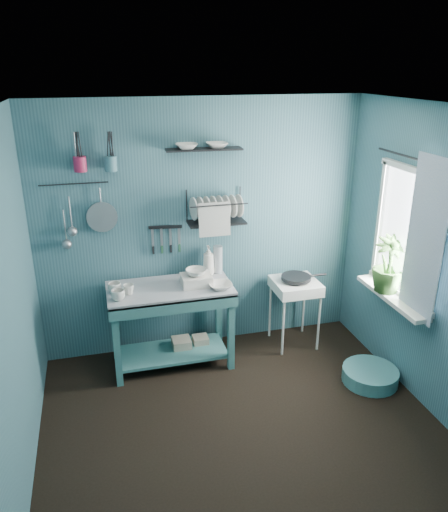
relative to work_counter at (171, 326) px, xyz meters
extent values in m
plane|color=black|center=(0.39, -1.15, -0.41)|extent=(3.20, 3.20, 0.00)
plane|color=silver|center=(0.39, -1.15, 2.09)|extent=(3.20, 3.20, 0.00)
plane|color=#325A66|center=(0.39, 0.35, 0.84)|extent=(3.20, 0.00, 3.20)
plane|color=#325A66|center=(0.39, -2.65, 0.84)|extent=(3.20, 0.00, 3.20)
plane|color=#325A66|center=(-1.21, -1.15, 0.84)|extent=(0.00, 3.00, 3.00)
plane|color=#325A66|center=(1.99, -1.15, 0.84)|extent=(0.00, 3.00, 3.00)
cube|color=#367172|center=(0.00, 0.00, 0.00)|extent=(1.25, 0.79, 0.82)
imported|color=silver|center=(-0.48, -0.16, 0.46)|extent=(0.12, 0.12, 0.10)
imported|color=silver|center=(-0.38, -0.06, 0.46)|extent=(0.14, 0.14, 0.09)
imported|color=silver|center=(-0.50, 0.00, 0.46)|extent=(0.17, 0.17, 0.10)
cube|color=silver|center=(0.25, -0.02, 0.46)|extent=(0.28, 0.22, 0.10)
imported|color=silver|center=(0.25, -0.02, 0.54)|extent=(0.20, 0.19, 0.06)
imported|color=silver|center=(0.42, 0.20, 0.56)|extent=(0.11, 0.12, 0.30)
cylinder|color=#9EA8B0|center=(0.52, 0.22, 0.55)|extent=(0.09, 0.09, 0.28)
imported|color=silver|center=(0.45, -0.15, 0.44)|extent=(0.22, 0.22, 0.05)
cube|color=white|center=(1.29, 0.05, -0.05)|extent=(0.50, 0.50, 0.71)
cylinder|color=black|center=(1.29, 0.05, 0.34)|extent=(0.30, 0.30, 0.03)
cube|color=black|center=(0.03, 0.32, 0.90)|extent=(0.32, 0.07, 0.03)
cube|color=black|center=(0.51, 0.22, 1.09)|extent=(0.57, 0.30, 0.32)
cube|color=black|center=(0.40, 0.25, 1.63)|extent=(0.71, 0.22, 0.01)
imported|color=silver|center=(0.24, 0.25, 1.64)|extent=(0.22, 0.22, 0.05)
imported|color=silver|center=(0.52, 0.25, 1.63)|extent=(0.21, 0.21, 0.05)
cylinder|color=#A71E46|center=(-0.70, 0.27, 1.54)|extent=(0.11, 0.11, 0.13)
cylinder|color=#3B6D7B|center=(-0.44, 0.27, 1.54)|extent=(0.11, 0.11, 0.13)
cylinder|color=#9D9FA5|center=(-0.55, 0.30, 1.05)|extent=(0.28, 0.03, 0.28)
cylinder|color=#9D9FA5|center=(-0.83, 0.31, 1.10)|extent=(0.01, 0.01, 0.30)
cylinder|color=#9D9FA5|center=(-0.89, 0.31, 0.99)|extent=(0.01, 0.01, 0.30)
cylinder|color=black|center=(-0.77, 0.32, 1.36)|extent=(0.60, 0.01, 0.01)
plane|color=white|center=(1.98, -0.70, 0.99)|extent=(0.00, 1.10, 1.10)
cube|color=white|center=(1.89, -0.70, 0.40)|extent=(0.16, 0.95, 0.04)
plane|color=silver|center=(1.91, -1.00, 1.04)|extent=(0.00, 1.35, 1.35)
cylinder|color=black|center=(1.93, -0.70, 1.64)|extent=(0.02, 1.05, 0.02)
imported|color=#325B24|center=(1.89, -0.60, 0.68)|extent=(0.33, 0.33, 0.52)
cube|color=gray|center=(0.10, 0.05, -0.30)|extent=(0.18, 0.18, 0.22)
cube|color=gray|center=(0.30, 0.08, -0.31)|extent=(0.15, 0.15, 0.20)
cylinder|color=teal|center=(1.72, -0.78, -0.35)|extent=(0.51, 0.51, 0.13)
camera|label=1|loc=(-0.59, -4.22, 2.36)|focal=35.00mm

